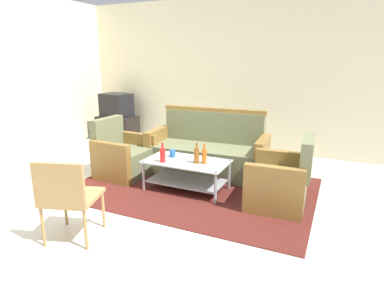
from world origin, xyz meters
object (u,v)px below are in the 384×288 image
object	(u,v)px
bottle_orange	(204,156)
television	(116,105)
armchair_left	(123,157)
bottle_brown	(197,155)
tv_stand	(118,128)
couch	(208,153)
cup	(173,153)
bottle_red	(163,155)
armchair_right	(280,183)
coffee_table	(187,171)
wicker_chair	(67,194)

from	to	relation	value
bottle_orange	television	bearing A→B (deg)	146.33
armchair_left	bottle_brown	size ratio (longest dim) A/B	3.09
television	tv_stand	bearing A→B (deg)	90.00
couch	cup	distance (m)	0.75
bottle_red	bottle_brown	size ratio (longest dim) A/B	0.94
couch	television	bearing A→B (deg)	-25.77
couch	bottle_red	size ratio (longest dim) A/B	7.10
couch	tv_stand	world-z (taller)	couch
armchair_right	tv_stand	world-z (taller)	armchair_right
coffee_table	cup	size ratio (longest dim) A/B	11.00
couch	cup	bearing A→B (deg)	68.24
armchair_right	bottle_brown	world-z (taller)	armchair_right
armchair_right	television	xyz separation A→B (m)	(-3.73, 1.80, 0.47)
tv_stand	wicker_chair	xyz separation A→B (m)	(2.05, -3.45, 0.23)
armchair_left	tv_stand	world-z (taller)	armchair_left
couch	bottle_orange	xyz separation A→B (m)	(0.26, -0.77, 0.20)
bottle_brown	cup	bearing A→B (deg)	164.79
television	wicker_chair	distance (m)	4.03
armchair_left	bottle_red	bearing A→B (deg)	74.23
bottle_orange	armchair_right	bearing A→B (deg)	2.42
bottle_red	bottle_brown	xyz separation A→B (m)	(0.42, 0.14, 0.01)
cup	bottle_orange	bearing A→B (deg)	-9.06
armchair_left	coffee_table	xyz separation A→B (m)	(1.10, -0.11, -0.02)
coffee_table	television	size ratio (longest dim) A/B	1.68
armchair_right	bottle_orange	size ratio (longest dim) A/B	3.20
wicker_chair	bottle_orange	bearing A→B (deg)	48.59
couch	cup	xyz separation A→B (m)	(-0.24, -0.69, 0.14)
bottle_brown	armchair_right	bearing A→B (deg)	3.87
bottle_brown	couch	bearing A→B (deg)	101.83
television	armchair_left	bearing A→B (deg)	136.87
coffee_table	bottle_brown	size ratio (longest dim) A/B	4.00
bottle_brown	bottle_red	bearing A→B (deg)	-162.03
armchair_right	tv_stand	size ratio (longest dim) A/B	1.06
tv_stand	television	size ratio (longest dim) A/B	1.22
coffee_table	wicker_chair	xyz separation A→B (m)	(-0.47, -1.62, 0.22)
bottle_red	wicker_chair	size ratio (longest dim) A/B	0.31
tv_stand	cup	bearing A→B (deg)	-37.88
armchair_right	wicker_chair	distance (m)	2.37
armchair_right	bottle_red	size ratio (longest dim) A/B	3.29
cup	television	distance (m)	2.88
bottle_orange	bottle_brown	world-z (taller)	bottle_brown
bottle_red	coffee_table	bearing A→B (deg)	33.10
bottle_brown	tv_stand	xyz separation A→B (m)	(-2.67, 1.87, -0.25)
couch	bottle_red	bearing A→B (deg)	72.31
couch	tv_stand	distance (m)	2.72
couch	armchair_left	xyz separation A→B (m)	(-1.10, -0.66, -0.03)
armchair_left	cup	xyz separation A→B (m)	(0.85, -0.03, 0.17)
couch	armchair_right	bearing A→B (deg)	146.51
couch	wicker_chair	world-z (taller)	couch
coffee_table	bottle_red	distance (m)	0.39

